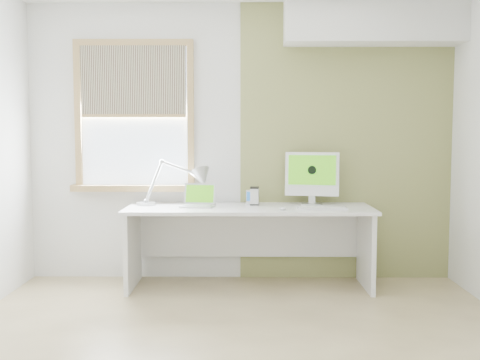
{
  "coord_description": "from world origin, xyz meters",
  "views": [
    {
      "loc": [
        0.03,
        -3.68,
        1.39
      ],
      "look_at": [
        0.0,
        1.05,
        1.0
      ],
      "focal_mm": 42.71,
      "sensor_mm": 36.0,
      "label": 1
    }
  ],
  "objects_px": {
    "external_drive": "(255,196)",
    "imac": "(312,175)",
    "desk": "(249,227)",
    "laptop": "(198,201)",
    "desk_lamp": "(191,181)"
  },
  "relations": [
    {
      "from": "imac",
      "to": "laptop",
      "type": "bearing_deg",
      "value": -172.0
    },
    {
      "from": "laptop",
      "to": "external_drive",
      "type": "relative_size",
      "value": 1.97
    },
    {
      "from": "desk",
      "to": "laptop",
      "type": "bearing_deg",
      "value": -177.54
    },
    {
      "from": "desk_lamp",
      "to": "laptop",
      "type": "relative_size",
      "value": 2.35
    },
    {
      "from": "laptop",
      "to": "external_drive",
      "type": "bearing_deg",
      "value": 13.64
    },
    {
      "from": "desk_lamp",
      "to": "imac",
      "type": "xyz_separation_m",
      "value": [
        1.11,
        0.01,
        0.05
      ]
    },
    {
      "from": "laptop",
      "to": "imac",
      "type": "xyz_separation_m",
      "value": [
        1.04,
        0.15,
        0.22
      ]
    },
    {
      "from": "desk",
      "to": "imac",
      "type": "bearing_deg",
      "value": 12.25
    },
    {
      "from": "desk_lamp",
      "to": "laptop",
      "type": "height_order",
      "value": "desk_lamp"
    },
    {
      "from": "desk",
      "to": "imac",
      "type": "height_order",
      "value": "imac"
    },
    {
      "from": "desk_lamp",
      "to": "imac",
      "type": "height_order",
      "value": "imac"
    },
    {
      "from": "laptop",
      "to": "imac",
      "type": "height_order",
      "value": "imac"
    },
    {
      "from": "external_drive",
      "to": "imac",
      "type": "bearing_deg",
      "value": 2.45
    },
    {
      "from": "imac",
      "to": "desk_lamp",
      "type": "bearing_deg",
      "value": -179.32
    },
    {
      "from": "desk_lamp",
      "to": "external_drive",
      "type": "bearing_deg",
      "value": -0.93
    }
  ]
}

